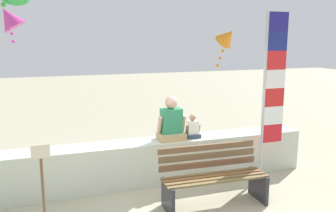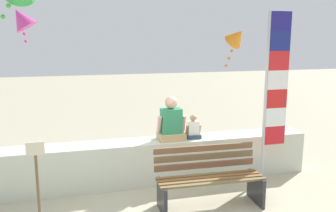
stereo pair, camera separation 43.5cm
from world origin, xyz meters
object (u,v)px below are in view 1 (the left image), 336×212
Objects in this scene: person_child at (193,128)px; kite_orange at (228,37)px; person_adult at (171,123)px; kite_magenta at (9,18)px; flag_banner at (271,86)px; park_bench at (213,178)px; sign_post at (42,179)px.

kite_orange is (2.00, 2.54, 1.61)m from person_child.
person_adult is 0.73× the size of kite_orange.
person_child is 0.47× the size of kite_magenta.
flag_banner is 3.21× the size of kite_magenta.
kite_magenta is (-2.74, 3.47, 1.91)m from person_adult.
person_adult is at bearing 105.77° from park_bench.
kite_magenta is at bearing 169.83° from kite_orange.
park_bench is 0.55× the size of flag_banner.
person_child is 0.15× the size of flag_banner.
kite_magenta is 5.04m from sign_post.
person_child is at bearing -128.18° from kite_orange.
person_adult is 4.82m from kite_magenta.
park_bench is at bearing -156.67° from flag_banner.
kite_orange is at bearing 59.79° from park_bench.
park_bench is at bearing -74.23° from person_adult.
person_adult is at bearing -51.65° from kite_magenta.
kite_magenta reaches higher than person_adult.
person_child is at bearing 0.06° from person_adult.
kite_orange is 6.06m from sign_post.
person_child is at bearing -47.75° from kite_magenta.
flag_banner is at bearing 7.68° from sign_post.
kite_magenta is at bearing 123.87° from park_bench.
person_adult is (-0.30, 1.07, 0.64)m from park_bench.
person_child is 2.76m from sign_post.
person_adult is 0.67× the size of sign_post.
flag_banner is 3.99m from sign_post.
park_bench is 1.77× the size of kite_magenta.
person_adult reaches higher than park_bench.
kite_magenta reaches higher than kite_orange.
flag_banner reaches higher than person_adult.
kite_magenta is at bearing 132.25° from person_child.
person_child reaches higher than park_bench.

